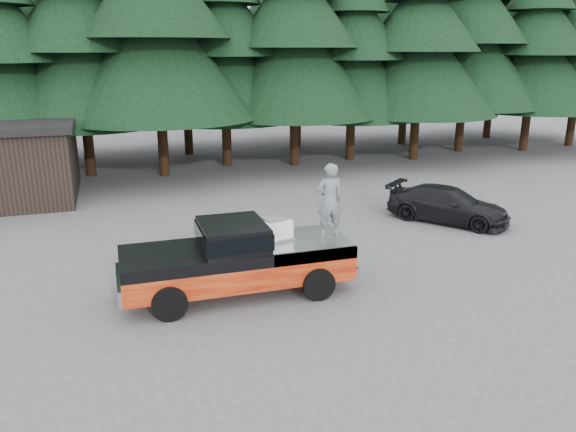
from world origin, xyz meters
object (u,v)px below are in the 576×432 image
object	(u,v)px
man_on_bed	(329,200)
parked_car	(448,205)
air_compressor	(275,230)
pickup_truck	(237,269)

from	to	relation	value
man_on_bed	parked_car	world-z (taller)	man_on_bed
parked_car	man_on_bed	bearing A→B (deg)	173.38
air_compressor	parked_car	bearing A→B (deg)	9.67
pickup_truck	air_compressor	xyz separation A→B (m)	(1.04, 0.11, 0.92)
air_compressor	parked_car	xyz separation A→B (m)	(7.67, 3.71, -0.95)
pickup_truck	air_compressor	bearing A→B (deg)	6.09
air_compressor	man_on_bed	xyz separation A→B (m)	(1.43, -0.20, 0.73)
man_on_bed	parked_car	xyz separation A→B (m)	(6.24, 3.91, -1.68)
pickup_truck	air_compressor	size ratio (longest dim) A/B	7.99
man_on_bed	pickup_truck	bearing A→B (deg)	-0.48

